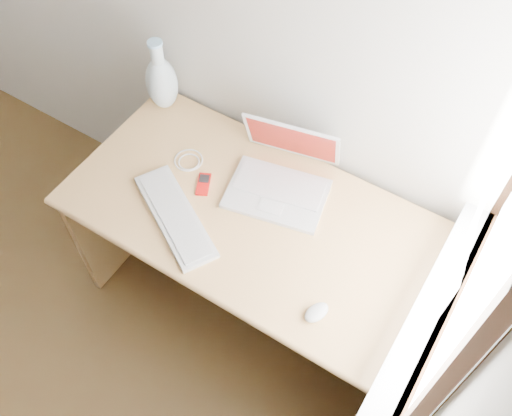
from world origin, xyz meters
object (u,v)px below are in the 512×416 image
Objects in this scene: desk at (267,230)px; vase at (162,81)px; laptop at (284,177)px; external_keyboard at (175,216)px.

desk is 0.71m from vase.
laptop reaches higher than external_keyboard.
laptop is 1.24× the size of vase.
desk is at bearing -114.40° from laptop.
vase reaches higher than external_keyboard.
vase is (-0.60, 0.18, 0.34)m from desk.
external_keyboard is 0.57m from vase.
vase reaches higher than desk.
external_keyboard is (-0.24, -0.24, 0.22)m from desk.
external_keyboard is at bearing -49.07° from vase.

